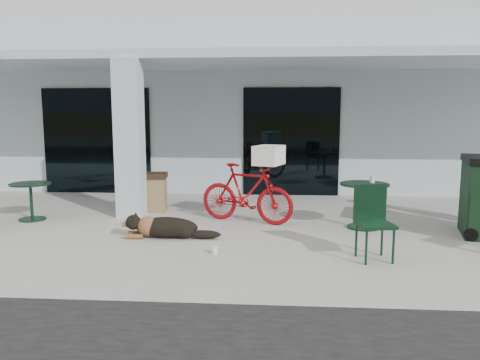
# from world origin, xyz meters

# --- Properties ---
(ground) EXTENTS (80.00, 80.00, 0.00)m
(ground) POSITION_xyz_m (0.00, 0.00, 0.00)
(ground) COLOR #B1B0A7
(ground) RESTS_ON ground
(building) EXTENTS (22.00, 7.00, 4.50)m
(building) POSITION_xyz_m (0.00, 8.50, 2.25)
(building) COLOR #B0BEC7
(building) RESTS_ON ground
(storefront_glass_left) EXTENTS (2.80, 0.06, 2.70)m
(storefront_glass_left) POSITION_xyz_m (-3.20, 4.98, 1.35)
(storefront_glass_left) COLOR black
(storefront_glass_left) RESTS_ON ground
(storefront_glass_right) EXTENTS (2.40, 0.06, 2.70)m
(storefront_glass_right) POSITION_xyz_m (1.80, 4.98, 1.35)
(storefront_glass_right) COLOR black
(storefront_glass_right) RESTS_ON ground
(column) EXTENTS (0.50, 0.50, 3.12)m
(column) POSITION_xyz_m (-1.50, 2.30, 1.56)
(column) COLOR #B0BEC7
(column) RESTS_ON ground
(overhang) EXTENTS (22.00, 2.80, 0.18)m
(overhang) POSITION_xyz_m (0.00, 3.60, 3.21)
(overhang) COLOR #B0BEC7
(overhang) RESTS_ON column
(bicycle) EXTENTS (1.94, 1.16, 1.13)m
(bicycle) POSITION_xyz_m (0.86, 1.90, 0.56)
(bicycle) COLOR #A20D14
(bicycle) RESTS_ON ground
(laundry_basket) EXTENTS (0.63, 0.72, 0.35)m
(laundry_basket) POSITION_xyz_m (1.28, 1.74, 1.31)
(laundry_basket) COLOR white
(laundry_basket) RESTS_ON bicycle
(dog) EXTENTS (1.24, 0.49, 0.41)m
(dog) POSITION_xyz_m (-0.41, 0.68, 0.20)
(dog) COLOR black
(dog) RESTS_ON ground
(cup_near_dog) EXTENTS (0.09, 0.09, 0.11)m
(cup_near_dog) POSITION_xyz_m (0.50, -0.15, 0.06)
(cup_near_dog) COLOR white
(cup_near_dog) RESTS_ON ground
(cafe_table_near) EXTENTS (0.98, 0.98, 0.73)m
(cafe_table_near) POSITION_xyz_m (-3.34, 1.80, 0.36)
(cafe_table_near) COLOR black
(cafe_table_near) RESTS_ON ground
(cafe_table_far) EXTENTS (0.91, 0.91, 0.82)m
(cafe_table_far) POSITION_xyz_m (3.00, 1.60, 0.41)
(cafe_table_far) COLOR black
(cafe_table_far) RESTS_ON ground
(cafe_chair_far_a) EXTENTS (0.57, 0.60, 1.06)m
(cafe_chair_far_a) POSITION_xyz_m (2.80, -0.29, 0.53)
(cafe_chair_far_a) COLOR black
(cafe_chair_far_a) RESTS_ON ground
(cup_on_table) EXTENTS (0.09, 0.09, 0.12)m
(cup_on_table) POSITION_xyz_m (3.15, 1.70, 0.88)
(cup_on_table) COLOR white
(cup_on_table) RESTS_ON cafe_table_far
(trash_receptacle) EXTENTS (0.53, 0.53, 0.82)m
(trash_receptacle) POSITION_xyz_m (-1.13, 2.80, 0.41)
(trash_receptacle) COLOR olive
(trash_receptacle) RESTS_ON ground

